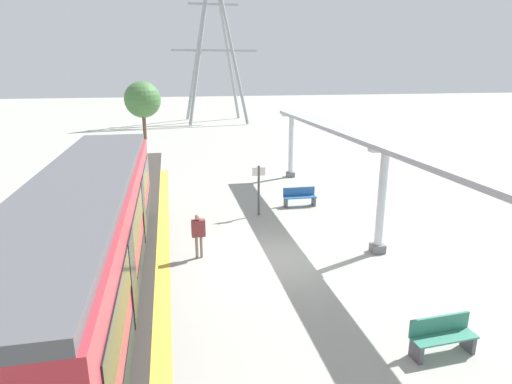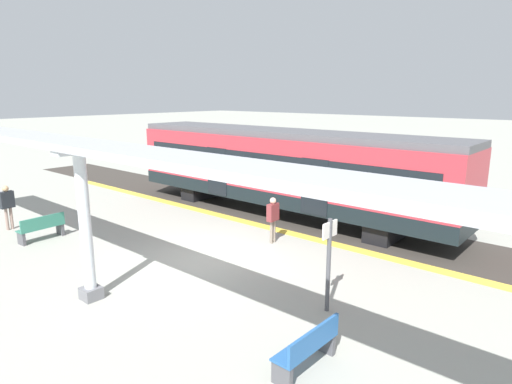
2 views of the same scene
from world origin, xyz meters
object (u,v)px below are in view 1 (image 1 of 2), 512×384
bench_mid_platform (299,197)px  platform_info_sign (259,186)px  canopy_pillar_third (291,146)px  canopy_pillar_second (381,201)px  bench_near_end (442,335)px  passenger_waiting_near_edge (198,231)px  train_near_carriage (89,235)px

bench_mid_platform → platform_info_sign: bearing=-156.7°
canopy_pillar_third → canopy_pillar_second: bearing=-90.0°
bench_near_end → passenger_waiting_near_edge: (-4.91, 6.12, 0.53)m
passenger_waiting_near_edge → bench_near_end: bearing=-51.3°
platform_info_sign → passenger_waiting_near_edge: 4.82m
bench_near_end → bench_mid_platform: 10.91m
train_near_carriage → bench_near_end: size_ratio=9.61×
platform_info_sign → bench_mid_platform: bearing=23.3°
train_near_carriage → bench_mid_platform: bearing=40.1°
bench_near_end → platform_info_sign: size_ratio=0.69×
bench_mid_platform → platform_info_sign: platform_info_sign is taller
train_near_carriage → canopy_pillar_second: (9.13, 1.18, 0.03)m
passenger_waiting_near_edge → train_near_carriage: bearing=-147.1°
train_near_carriage → bench_near_end: (7.95, -4.16, -1.39)m
canopy_pillar_second → passenger_waiting_near_edge: (-6.09, 0.78, -0.89)m
bench_near_end → passenger_waiting_near_edge: bearing=128.7°
canopy_pillar_third → bench_mid_platform: bearing=-101.6°
canopy_pillar_second → bench_mid_platform: 5.85m
canopy_pillar_second → bench_near_end: size_ratio=2.41×
canopy_pillar_third → bench_near_end: canopy_pillar_third is taller
bench_near_end → canopy_pillar_second: bearing=77.6°
bench_near_end → passenger_waiting_near_edge: passenger_waiting_near_edge is taller
train_near_carriage → canopy_pillar_second: canopy_pillar_second is taller
passenger_waiting_near_edge → canopy_pillar_third: bearing=59.2°
platform_info_sign → passenger_waiting_near_edge: size_ratio=1.41×
bench_near_end → bench_mid_platform: same height
platform_info_sign → passenger_waiting_near_edge: (-2.85, -3.87, -0.35)m
train_near_carriage → platform_info_sign: size_ratio=6.65×
train_near_carriage → platform_info_sign: train_near_carriage is taller
canopy_pillar_third → passenger_waiting_near_edge: 11.92m
canopy_pillar_third → passenger_waiting_near_edge: bearing=-120.8°
train_near_carriage → platform_info_sign: bearing=44.7°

